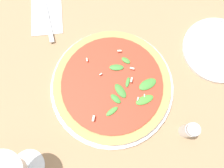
{
  "coord_description": "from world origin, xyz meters",
  "views": [
    {
      "loc": [
        -0.13,
        -0.06,
        0.56
      ],
      "look_at": [
        0.01,
        -0.02,
        0.03
      ],
      "focal_mm": 35.0,
      "sensor_mm": 36.0,
      "label": 1
    }
  ],
  "objects_px": {
    "pizza_arugula_main": "(112,85)",
    "shaker_pepper": "(189,130)",
    "side_plate_white": "(218,49)",
    "fork": "(46,10)"
  },
  "relations": [
    {
      "from": "pizza_arugula_main",
      "to": "shaker_pepper",
      "type": "xyz_separation_m",
      "value": [
        -0.07,
        -0.2,
        0.02
      ]
    },
    {
      "from": "pizza_arugula_main",
      "to": "fork",
      "type": "relative_size",
      "value": 1.63
    },
    {
      "from": "fork",
      "to": "shaker_pepper",
      "type": "distance_m",
      "value": 0.51
    },
    {
      "from": "shaker_pepper",
      "to": "fork",
      "type": "bearing_deg",
      "value": 60.07
    },
    {
      "from": "fork",
      "to": "shaker_pepper",
      "type": "bearing_deg",
      "value": -147.33
    },
    {
      "from": "shaker_pepper",
      "to": "pizza_arugula_main",
      "type": "bearing_deg",
      "value": 70.32
    },
    {
      "from": "side_plate_white",
      "to": "pizza_arugula_main",
      "type": "bearing_deg",
      "value": 122.56
    },
    {
      "from": "pizza_arugula_main",
      "to": "side_plate_white",
      "type": "bearing_deg",
      "value": -57.44
    },
    {
      "from": "fork",
      "to": "shaker_pepper",
      "type": "xyz_separation_m",
      "value": [
        -0.25,
        -0.44,
        0.03
      ]
    },
    {
      "from": "pizza_arugula_main",
      "to": "side_plate_white",
      "type": "relative_size",
      "value": 1.65
    }
  ]
}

